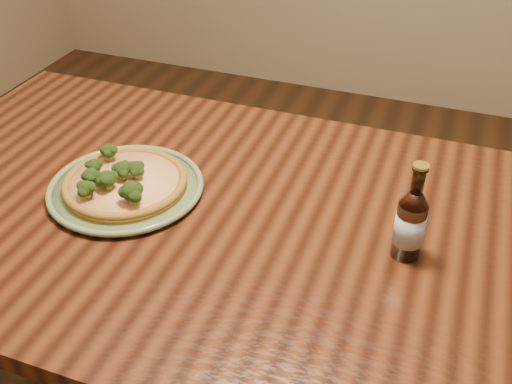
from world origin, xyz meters
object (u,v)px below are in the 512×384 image
(table, at_px, (239,251))
(plate, at_px, (126,188))
(beer_bottle, at_px, (410,223))
(pizza, at_px, (124,182))

(table, xyz_separation_m, plate, (-0.25, -0.00, 0.10))
(plate, bearing_deg, table, 1.05)
(table, xyz_separation_m, beer_bottle, (0.33, -0.00, 0.17))
(table, bearing_deg, plate, -178.95)
(plate, distance_m, pizza, 0.02)
(plate, xyz_separation_m, beer_bottle, (0.58, 0.00, 0.06))
(table, relative_size, beer_bottle, 8.14)
(table, height_order, plate, plate)
(pizza, bearing_deg, plate, 64.30)
(plate, distance_m, beer_bottle, 0.59)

